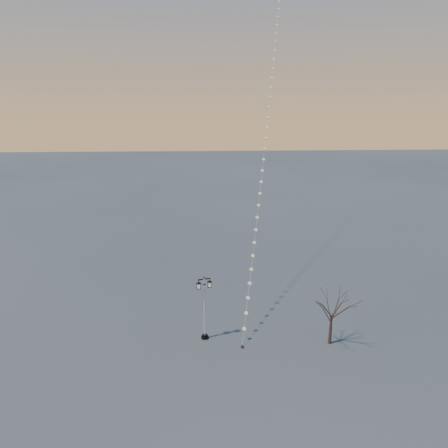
{
  "coord_description": "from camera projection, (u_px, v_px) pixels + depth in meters",
  "views": [
    {
      "loc": [
        -3.54,
        -28.31,
        19.3
      ],
      "look_at": [
        -1.55,
        8.1,
        8.86
      ],
      "focal_mm": 34.03,
      "sensor_mm": 36.0,
      "label": 1
    }
  ],
  "objects": [
    {
      "name": "bare_tree",
      "position": [
        332.0,
        309.0,
        34.49
      ],
      "size": [
        2.77,
        2.77,
        4.59
      ],
      "rotation": [
        0.0,
        0.0,
        -0.12
      ],
      "color": "#3B2921",
      "rests_on": "ground"
    },
    {
      "name": "kite_train",
      "position": [
        266.0,
        121.0,
        47.85
      ],
      "size": [
        9.18,
        37.43,
        34.79
      ],
      "rotation": [
        0.0,
        0.0,
        -0.12
      ],
      "color": "#301F1C",
      "rests_on": "ground"
    },
    {
      "name": "street_lamp",
      "position": [
        204.0,
        305.0,
        35.28
      ],
      "size": [
        1.4,
        0.75,
        5.64
      ],
      "rotation": [
        0.0,
        0.0,
        0.28
      ],
      "color": "black",
      "rests_on": "ground"
    },
    {
      "name": "ground",
      "position": [
        250.0,
        363.0,
        32.67
      ],
      "size": [
        300.0,
        300.0,
        0.0
      ],
      "primitive_type": "plane",
      "color": "#4A4B4B",
      "rests_on": "ground"
    }
  ]
}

